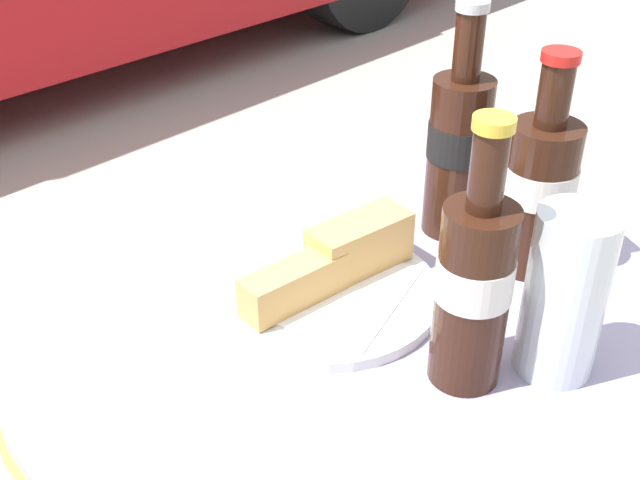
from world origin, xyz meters
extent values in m
cylinder|color=gold|center=(0.00, 0.00, 0.67)|extent=(0.70, 0.70, 0.01)
cylinder|color=#9E93B2|center=(0.00, 0.00, 0.69)|extent=(0.69, 0.69, 0.02)
cylinder|color=#33190F|center=(-0.01, -0.16, 0.78)|extent=(0.06, 0.06, 0.17)
cylinder|color=silver|center=(-0.01, -0.16, 0.80)|extent=(0.07, 0.07, 0.04)
cylinder|color=#33190F|center=(-0.01, -0.16, 0.90)|extent=(0.03, 0.03, 0.07)
cylinder|color=gold|center=(-0.01, -0.16, 0.94)|extent=(0.03, 0.03, 0.01)
cylinder|color=#33190F|center=(0.18, 0.00, 0.79)|extent=(0.07, 0.07, 0.18)
cylinder|color=black|center=(0.18, 0.00, 0.81)|extent=(0.07, 0.07, 0.04)
cylinder|color=#33190F|center=(0.18, 0.00, 0.91)|extent=(0.03, 0.03, 0.07)
cylinder|color=silver|center=(0.18, 0.00, 0.95)|extent=(0.03, 0.03, 0.01)
cylinder|color=#33190F|center=(0.18, -0.10, 0.78)|extent=(0.07, 0.07, 0.16)
cylinder|color=silver|center=(0.18, -0.10, 0.80)|extent=(0.07, 0.07, 0.04)
cylinder|color=#33190F|center=(0.18, -0.10, 0.89)|extent=(0.03, 0.03, 0.06)
cylinder|color=red|center=(0.18, -0.10, 0.93)|extent=(0.04, 0.04, 0.01)
cylinder|color=silver|center=(0.05, -0.21, 0.76)|extent=(0.06, 0.06, 0.12)
cylinder|color=silver|center=(0.05, -0.21, 0.78)|extent=(0.07, 0.07, 0.16)
cylinder|color=white|center=(-0.02, 0.01, 0.70)|extent=(0.23, 0.23, 0.01)
cube|color=white|center=(-0.02, 0.01, 0.71)|extent=(0.19, 0.19, 0.00)
cube|color=tan|center=(-0.06, 0.01, 0.73)|extent=(0.11, 0.05, 0.04)
cube|color=tan|center=(0.03, 0.01, 0.74)|extent=(0.11, 0.06, 0.05)
camera|label=1|loc=(-0.49, -0.44, 1.18)|focal=45.00mm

